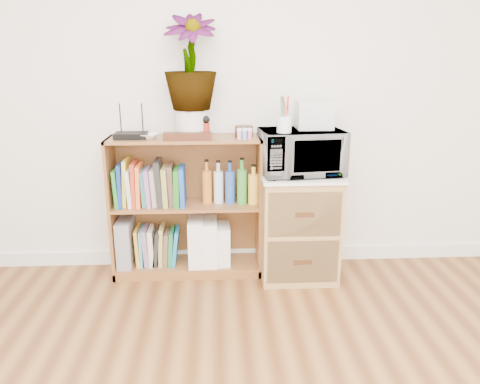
{
  "coord_description": "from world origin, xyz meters",
  "views": [
    {
      "loc": [
        -0.14,
        -0.91,
        1.48
      ],
      "look_at": [
        0.0,
        1.95,
        0.62
      ],
      "focal_mm": 35.0,
      "sensor_mm": 36.0,
      "label": 1
    }
  ],
  "objects": [
    {
      "name": "cookbooks",
      "position": [
        -0.58,
        2.1,
        0.63
      ],
      "size": [
        0.46,
        0.2,
        0.31
      ],
      "color": "#22802D",
      "rests_on": "bookshelf"
    },
    {
      "name": "potted_plant",
      "position": [
        -0.3,
        2.12,
        1.42
      ],
      "size": [
        0.33,
        0.33,
        0.59
      ],
      "primitive_type": "imported",
      "color": "#2E7432",
      "rests_on": "plant_pot"
    },
    {
      "name": "plant_pot",
      "position": [
        -0.3,
        2.12,
        1.04
      ],
      "size": [
        0.21,
        0.21,
        0.18
      ],
      "primitive_type": "cylinder",
      "color": "silver",
      "rests_on": "bookshelf"
    },
    {
      "name": "magazine_holder_mid",
      "position": [
        -0.19,
        2.09,
        0.23
      ],
      "size": [
        0.1,
        0.25,
        0.31
      ],
      "primitive_type": "cube",
      "color": "white",
      "rests_on": "bookshelf"
    },
    {
      "name": "bookshelf",
      "position": [
        -0.35,
        2.1,
        0.47
      ],
      "size": [
        1.0,
        0.3,
        0.95
      ],
      "primitive_type": "cube",
      "color": "brown",
      "rests_on": "ground"
    },
    {
      "name": "lower_books",
      "position": [
        -0.56,
        2.1,
        0.2
      ],
      "size": [
        0.3,
        0.19,
        0.27
      ],
      "color": "orange",
      "rests_on": "bookshelf"
    },
    {
      "name": "white_bowl",
      "position": [
        -0.58,
        2.07,
        0.97
      ],
      "size": [
        0.13,
        0.13,
        0.03
      ],
      "primitive_type": "imported",
      "color": "white",
      "rests_on": "bookshelf"
    },
    {
      "name": "trinket_box",
      "position": [
        -0.32,
        2.0,
        0.97
      ],
      "size": [
        0.3,
        0.08,
        0.05
      ],
      "primitive_type": "cube",
      "color": "#361A0E",
      "rests_on": "bookshelf"
    },
    {
      "name": "magazine_holder_right",
      "position": [
        -0.1,
        2.09,
        0.21
      ],
      "size": [
        0.09,
        0.22,
        0.27
      ],
      "primitive_type": "cube",
      "color": "white",
      "rests_on": "bookshelf"
    },
    {
      "name": "pen_cup",
      "position": [
        0.27,
        1.93,
        1.06
      ],
      "size": [
        0.09,
        0.09,
        0.1
      ],
      "primitive_type": "cylinder",
      "color": "white",
      "rests_on": "microwave"
    },
    {
      "name": "wooden_bowl",
      "position": [
        0.04,
        2.11,
        0.98
      ],
      "size": [
        0.12,
        0.12,
        0.07
      ],
      "primitive_type": "cylinder",
      "color": "#3A210F",
      "rests_on": "bookshelf"
    },
    {
      "name": "wicker_unit",
      "position": [
        0.4,
        2.02,
        0.35
      ],
      "size": [
        0.5,
        0.45,
        0.7
      ],
      "primitive_type": "cube",
      "color": "#9E7542",
      "rests_on": "ground"
    },
    {
      "name": "file_box",
      "position": [
        -0.77,
        2.1,
        0.23
      ],
      "size": [
        0.1,
        0.26,
        0.32
      ],
      "primitive_type": "cube",
      "color": "gray",
      "rests_on": "bookshelf"
    },
    {
      "name": "router",
      "position": [
        -0.69,
        2.08,
        0.97
      ],
      "size": [
        0.2,
        0.14,
        0.04
      ],
      "primitive_type": "cube",
      "color": "black",
      "rests_on": "bookshelf"
    },
    {
      "name": "magazine_holder_left",
      "position": [
        -0.29,
        2.09,
        0.23
      ],
      "size": [
        0.1,
        0.26,
        0.33
      ],
      "primitive_type": "cube",
      "color": "white",
      "rests_on": "bookshelf"
    },
    {
      "name": "liquor_bottles",
      "position": [
        -0.01,
        2.1,
        0.64
      ],
      "size": [
        0.46,
        0.07,
        0.3
      ],
      "color": "#C26E24",
      "rests_on": "bookshelf"
    },
    {
      "name": "kokeshi_doll",
      "position": [
        -0.21,
        2.06,
        1.0
      ],
      "size": [
        0.04,
        0.04,
        0.1
      ],
      "primitive_type": "cylinder",
      "color": "maroon",
      "rests_on": "bookshelf"
    },
    {
      "name": "skirting_board",
      "position": [
        0.0,
        2.24,
        0.05
      ],
      "size": [
        4.0,
        0.02,
        0.1
      ],
      "primitive_type": "cube",
      "color": "white",
      "rests_on": "ground"
    },
    {
      "name": "paint_jars",
      "position": [
        0.04,
        2.01,
        0.97
      ],
      "size": [
        0.1,
        0.04,
        0.05
      ],
      "primitive_type": "cube",
      "color": "pink",
      "rests_on": "bookshelf"
    },
    {
      "name": "small_appliance",
      "position": [
        0.49,
        2.07,
        1.09
      ],
      "size": [
        0.23,
        0.19,
        0.18
      ],
      "primitive_type": "cube",
      "color": "silver",
      "rests_on": "microwave"
    },
    {
      "name": "microwave",
      "position": [
        0.4,
        2.02,
        0.86
      ],
      "size": [
        0.55,
        0.41,
        0.29
      ],
      "primitive_type": "imported",
      "rotation": [
        0.0,
        0.0,
        0.12
      ],
      "color": "white",
      "rests_on": "wicker_unit"
    }
  ]
}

